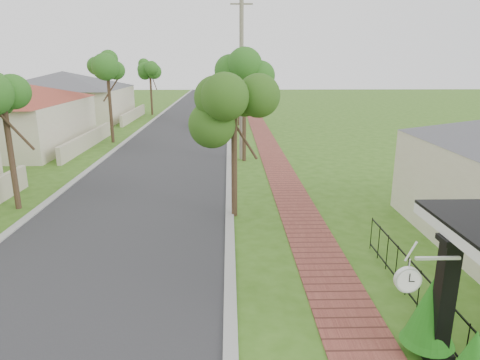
# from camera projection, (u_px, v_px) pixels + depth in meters

# --- Properties ---
(ground) EXTENTS (160.00, 160.00, 0.00)m
(ground) POSITION_uv_depth(u_px,v_px,m) (200.00, 331.00, 8.98)
(ground) COLOR #345F16
(ground) RESTS_ON ground
(road) EXTENTS (7.00, 120.00, 0.02)m
(road) POSITION_uv_depth(u_px,v_px,m) (174.00, 147.00, 28.17)
(road) COLOR #28282B
(road) RESTS_ON ground
(kerb_right) EXTENTS (0.30, 120.00, 0.10)m
(kerb_right) POSITION_uv_depth(u_px,v_px,m) (229.00, 147.00, 28.26)
(kerb_right) COLOR #9E9E99
(kerb_right) RESTS_ON ground
(kerb_left) EXTENTS (0.30, 120.00, 0.10)m
(kerb_left) POSITION_uv_depth(u_px,v_px,m) (118.00, 148.00, 28.08)
(kerb_left) COLOR #9E9E99
(kerb_left) RESTS_ON ground
(sidewalk) EXTENTS (1.50, 120.00, 0.03)m
(sidewalk) POSITION_uv_depth(u_px,v_px,m) (268.00, 147.00, 28.33)
(sidewalk) COLOR brown
(sidewalk) RESTS_ON ground
(porch_post) EXTENTS (0.48, 0.48, 2.52)m
(porch_post) POSITION_uv_depth(u_px,v_px,m) (443.00, 308.00, 7.83)
(porch_post) COLOR black
(porch_post) RESTS_ON ground
(picket_fence) EXTENTS (0.03, 8.02, 1.00)m
(picket_fence) POSITION_uv_depth(u_px,v_px,m) (433.00, 306.00, 8.96)
(picket_fence) COLOR black
(picket_fence) RESTS_ON ground
(street_trees) EXTENTS (10.70, 37.65, 5.89)m
(street_trees) POSITION_uv_depth(u_px,v_px,m) (184.00, 74.00, 33.55)
(street_trees) COLOR #382619
(street_trees) RESTS_ON ground
(far_house_grey) EXTENTS (15.56, 15.56, 4.60)m
(far_house_grey) POSITION_uv_depth(u_px,v_px,m) (65.00, 95.00, 40.73)
(far_house_grey) COLOR beige
(far_house_grey) RESTS_ON ground
(parked_car_red) EXTENTS (1.78, 4.04, 1.35)m
(parked_car_red) POSITION_uv_depth(u_px,v_px,m) (210.00, 119.00, 36.70)
(parked_car_red) COLOR #570D14
(parked_car_red) RESTS_ON ground
(parked_car_white) EXTENTS (1.55, 4.21, 1.38)m
(parked_car_white) POSITION_uv_depth(u_px,v_px,m) (227.00, 108.00, 45.93)
(parked_car_white) COLOR silver
(parked_car_white) RESTS_ON ground
(near_tree) EXTENTS (1.86, 1.86, 4.76)m
(near_tree) POSITION_uv_depth(u_px,v_px,m) (234.00, 112.00, 14.73)
(near_tree) COLOR #382619
(near_tree) RESTS_ON ground
(utility_pole) EXTENTS (1.20, 0.24, 8.81)m
(utility_pole) POSITION_uv_depth(u_px,v_px,m) (241.00, 80.00, 23.64)
(utility_pole) COLOR gray
(utility_pole) RESTS_ON ground
(station_clock) EXTENTS (1.07, 0.13, 0.64)m
(station_clock) POSITION_uv_depth(u_px,v_px,m) (410.00, 278.00, 7.21)
(station_clock) COLOR white
(station_clock) RESTS_ON ground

